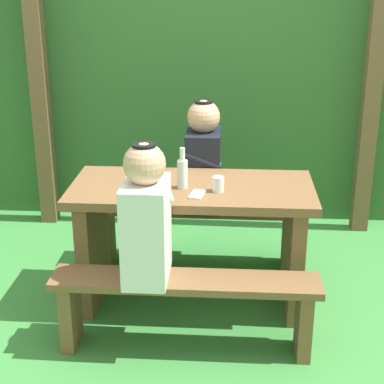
% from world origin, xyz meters
% --- Properties ---
extents(ground_plane, '(12.00, 12.00, 0.00)m').
position_xyz_m(ground_plane, '(0.00, 0.00, 0.00)').
color(ground_plane, '#3D8B3E').
extents(hedge_backdrop, '(6.40, 0.93, 2.13)m').
position_xyz_m(hedge_backdrop, '(0.00, 1.82, 1.06)').
color(hedge_backdrop, '#31602C').
rests_on(hedge_backdrop, ground_plane).
extents(pergola_post_left, '(0.12, 0.12, 2.25)m').
position_xyz_m(pergola_post_left, '(-1.23, 1.18, 1.13)').
color(pergola_post_left, brown).
rests_on(pergola_post_left, ground_plane).
extents(pergola_post_right, '(0.12, 0.12, 2.25)m').
position_xyz_m(pergola_post_right, '(1.23, 1.18, 1.13)').
color(pergola_post_right, brown).
rests_on(pergola_post_right, ground_plane).
extents(picnic_table, '(1.40, 0.64, 0.75)m').
position_xyz_m(picnic_table, '(0.00, 0.00, 0.51)').
color(picnic_table, brown).
rests_on(picnic_table, ground_plane).
extents(bench_near, '(1.40, 0.24, 0.42)m').
position_xyz_m(bench_near, '(0.00, -0.50, 0.31)').
color(bench_near, brown).
rests_on(bench_near, ground_plane).
extents(bench_far, '(1.40, 0.24, 0.42)m').
position_xyz_m(bench_far, '(0.00, 0.50, 0.31)').
color(bench_far, brown).
rests_on(bench_far, ground_plane).
extents(person_white_shirt, '(0.25, 0.35, 0.72)m').
position_xyz_m(person_white_shirt, '(-0.20, -0.50, 0.76)').
color(person_white_shirt, white).
rests_on(person_white_shirt, bench_near).
extents(person_black_coat, '(0.25, 0.35, 0.72)m').
position_xyz_m(person_black_coat, '(0.04, 0.50, 0.76)').
color(person_black_coat, black).
rests_on(person_black_coat, bench_far).
extents(drinking_glass, '(0.07, 0.07, 0.09)m').
position_xyz_m(drinking_glass, '(0.15, -0.09, 0.80)').
color(drinking_glass, silver).
rests_on(drinking_glass, picnic_table).
extents(bottle_left, '(0.06, 0.06, 0.24)m').
position_xyz_m(bottle_left, '(-0.05, -0.05, 0.85)').
color(bottle_left, silver).
rests_on(bottle_left, picnic_table).
extents(cell_phone, '(0.10, 0.15, 0.01)m').
position_xyz_m(cell_phone, '(0.04, -0.16, 0.76)').
color(cell_phone, silver).
rests_on(cell_phone, picnic_table).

